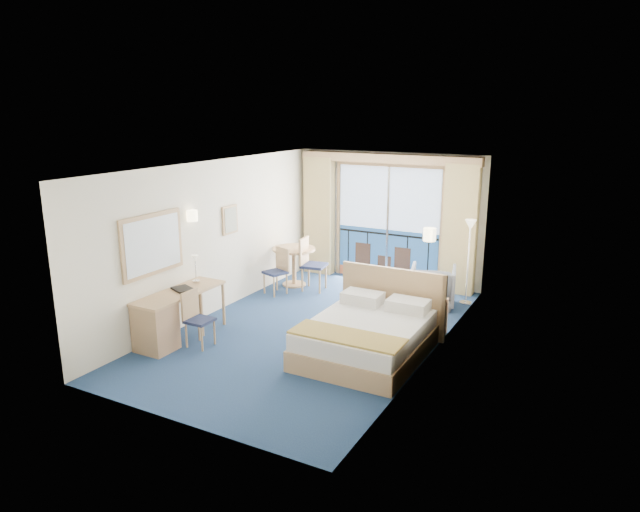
{
  "coord_description": "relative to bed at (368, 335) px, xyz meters",
  "views": [
    {
      "loc": [
        4.27,
        -7.72,
        3.57
      ],
      "look_at": [
        0.01,
        0.2,
        1.22
      ],
      "focal_mm": 32.0,
      "sensor_mm": 36.0,
      "label": 1
    }
  ],
  "objects": [
    {
      "name": "desk",
      "position": [
        -2.89,
        -1.24,
        0.12
      ],
      "size": [
        0.56,
        1.64,
        0.77
      ],
      "color": "tan",
      "rests_on": "ground"
    },
    {
      "name": "curtain_right",
      "position": [
        0.37,
        3.54,
        0.97
      ],
      "size": [
        0.65,
        0.22,
        2.55
      ],
      "primitive_type": "cube",
      "color": "tan",
      "rests_on": "room_walls"
    },
    {
      "name": "sconce_left",
      "position": [
        -3.12,
        -0.13,
        1.54
      ],
      "size": [
        0.18,
        0.18,
        0.18
      ],
      "primitive_type": "cylinder",
      "color": "#F7E4AD",
      "rests_on": "room_walls"
    },
    {
      "name": "table_chair_b",
      "position": [
        -2.74,
        1.86,
        0.2
      ],
      "size": [
        0.5,
        0.51,
        0.91
      ],
      "rotation": [
        0.0,
        0.0,
        -0.34
      ],
      "color": "#1D2545",
      "rests_on": "ground"
    },
    {
      "name": "table_chair_a",
      "position": [
        -2.3,
        2.34,
        0.29
      ],
      "size": [
        0.53,
        0.52,
        1.06
      ],
      "rotation": [
        0.0,
        0.0,
        1.72
      ],
      "color": "#1D2545",
      "rests_on": "ground"
    },
    {
      "name": "pelmet",
      "position": [
        -1.18,
        3.57,
        2.27
      ],
      "size": [
        3.8,
        0.25,
        0.18
      ],
      "primitive_type": "cube",
      "color": "tan",
      "rests_on": "room_walls"
    },
    {
      "name": "floor_lamp",
      "position": [
        0.7,
        2.97,
        0.91
      ],
      "size": [
        0.22,
        0.22,
        1.6
      ],
      "color": "silver",
      "rests_on": "ground"
    },
    {
      "name": "armchair",
      "position": [
        0.17,
        2.59,
        0.07
      ],
      "size": [
        0.98,
        1.0,
        0.75
      ],
      "primitive_type": "imported",
      "rotation": [
        0.0,
        0.0,
        3.4
      ],
      "color": "#474D56",
      "rests_on": "ground"
    },
    {
      "name": "floor",
      "position": [
        -1.18,
        0.47,
        -0.31
      ],
      "size": [
        6.5,
        6.5,
        0.0
      ],
      "primitive_type": "plane",
      "color": "navy",
      "rests_on": "ground"
    },
    {
      "name": "desk_chair",
      "position": [
        -2.48,
        -0.92,
        0.18
      ],
      "size": [
        0.38,
        0.37,
        0.87
      ],
      "rotation": [
        0.0,
        0.0,
        1.58
      ],
      "color": "#1D2545",
      "rests_on": "ground"
    },
    {
      "name": "mirror",
      "position": [
        -3.15,
        -1.03,
        1.24
      ],
      "size": [
        0.05,
        1.25,
        0.95
      ],
      "color": "tan",
      "rests_on": "room_walls"
    },
    {
      "name": "balcony_door",
      "position": [
        -1.19,
        3.69,
        0.83
      ],
      "size": [
        2.36,
        0.03,
        2.52
      ],
      "color": "navy",
      "rests_on": "room_walls"
    },
    {
      "name": "wall_print",
      "position": [
        -3.15,
        0.92,
        1.29
      ],
      "size": [
        0.04,
        0.42,
        0.52
      ],
      "color": "tan",
      "rests_on": "room_walls"
    },
    {
      "name": "nightstand",
      "position": [
        0.57,
        1.18,
        -0.01
      ],
      "size": [
        0.46,
        0.44,
        0.6
      ],
      "primitive_type": "cube",
      "color": "#A67A58",
      "rests_on": "ground"
    },
    {
      "name": "folder",
      "position": [
        -2.9,
        -0.71,
        0.48
      ],
      "size": [
        0.42,
        0.37,
        0.03
      ],
      "primitive_type": "cube",
      "rotation": [
        0.0,
        0.0,
        -0.39
      ],
      "color": "black",
      "rests_on": "desk"
    },
    {
      "name": "desk_lamp",
      "position": [
        -2.97,
        -0.3,
        0.8
      ],
      "size": [
        0.12,
        0.12,
        0.45
      ],
      "color": "silver",
      "rests_on": "desk"
    },
    {
      "name": "room_walls",
      "position": [
        -1.18,
        0.47,
        1.47
      ],
      "size": [
        4.04,
        6.54,
        2.72
      ],
      "color": "silver",
      "rests_on": "ground"
    },
    {
      "name": "curtain_left",
      "position": [
        -2.73,
        3.54,
        0.97
      ],
      "size": [
        0.65,
        0.22,
        2.55
      ],
      "primitive_type": "cube",
      "color": "tan",
      "rests_on": "room_walls"
    },
    {
      "name": "phone",
      "position": [
        0.6,
        1.14,
        0.33
      ],
      "size": [
        0.22,
        0.19,
        0.09
      ],
      "primitive_type": "cube",
      "rotation": [
        0.0,
        0.0,
        0.23
      ],
      "color": "white",
      "rests_on": "nightstand"
    },
    {
      "name": "round_table",
      "position": [
        -2.73,
        2.45,
        0.29
      ],
      "size": [
        0.88,
        0.88,
        0.79
      ],
      "color": "tan",
      "rests_on": "ground"
    },
    {
      "name": "bed",
      "position": [
        0.0,
        0.0,
        0.0
      ],
      "size": [
        1.75,
        2.08,
        1.1
      ],
      "color": "tan",
      "rests_on": "ground"
    },
    {
      "name": "sconce_right",
      "position": [
        0.76,
        0.32,
        1.54
      ],
      "size": [
        0.18,
        0.18,
        0.18
      ],
      "primitive_type": "cylinder",
      "color": "#F7E4AD",
      "rests_on": "room_walls"
    }
  ]
}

